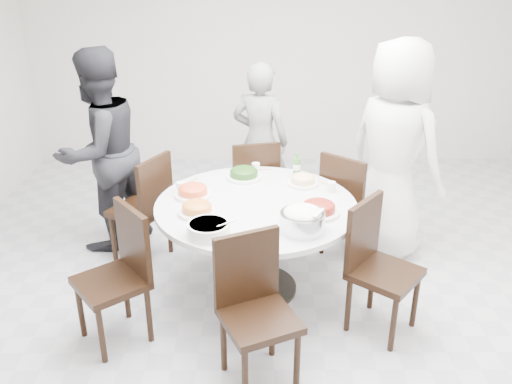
{
  "coord_description": "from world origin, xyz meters",
  "views": [
    {
      "loc": [
        -0.29,
        -3.54,
        2.47
      ],
      "look_at": [
        -0.28,
        0.14,
        0.82
      ],
      "focal_mm": 38.0,
      "sensor_mm": 36.0,
      "label": 1
    }
  ],
  "objects_px": {
    "chair_ne": "(352,204)",
    "chair_n": "(252,186)",
    "diner_middle": "(260,141)",
    "diner_left": "(100,151)",
    "rice_bowl": "(302,222)",
    "chair_sw": "(110,280)",
    "diner_right": "(394,150)",
    "chair_nw": "(139,207)",
    "chair_s": "(260,317)",
    "beverage_bottle": "(297,165)",
    "chair_se": "(386,271)",
    "dining_table": "(256,247)",
    "soup_bowl": "(208,229)"
  },
  "relations": [
    {
      "from": "chair_ne",
      "to": "chair_n",
      "type": "relative_size",
      "value": 1.0
    },
    {
      "from": "diner_middle",
      "to": "diner_left",
      "type": "relative_size",
      "value": 0.87
    },
    {
      "from": "chair_ne",
      "to": "rice_bowl",
      "type": "distance_m",
      "value": 1.17
    },
    {
      "from": "chair_sw",
      "to": "diner_right",
      "type": "distance_m",
      "value": 2.51
    },
    {
      "from": "chair_n",
      "to": "diner_left",
      "type": "bearing_deg",
      "value": -3.91
    },
    {
      "from": "chair_nw",
      "to": "chair_s",
      "type": "relative_size",
      "value": 1.0
    },
    {
      "from": "chair_ne",
      "to": "beverage_bottle",
      "type": "distance_m",
      "value": 0.62
    },
    {
      "from": "chair_nw",
      "to": "chair_sw",
      "type": "height_order",
      "value": "same"
    },
    {
      "from": "chair_se",
      "to": "chair_sw",
      "type": "bearing_deg",
      "value": 132.64
    },
    {
      "from": "diner_right",
      "to": "chair_se",
      "type": "bearing_deg",
      "value": 125.36
    },
    {
      "from": "dining_table",
      "to": "diner_left",
      "type": "bearing_deg",
      "value": 150.16
    },
    {
      "from": "chair_nw",
      "to": "chair_se",
      "type": "bearing_deg",
      "value": 89.46
    },
    {
      "from": "rice_bowl",
      "to": "soup_bowl",
      "type": "height_order",
      "value": "rice_bowl"
    },
    {
      "from": "chair_sw",
      "to": "diner_right",
      "type": "height_order",
      "value": "diner_right"
    },
    {
      "from": "dining_table",
      "to": "chair_n",
      "type": "height_order",
      "value": "chair_n"
    },
    {
      "from": "chair_sw",
      "to": "dining_table",
      "type": "bearing_deg",
      "value": 83.31
    },
    {
      "from": "chair_nw",
      "to": "diner_right",
      "type": "bearing_deg",
      "value": 121.44
    },
    {
      "from": "dining_table",
      "to": "diner_left",
      "type": "relative_size",
      "value": 0.85
    },
    {
      "from": "chair_se",
      "to": "diner_right",
      "type": "height_order",
      "value": "diner_right"
    },
    {
      "from": "chair_sw",
      "to": "diner_right",
      "type": "xyz_separation_m",
      "value": [
        2.13,
        1.25,
        0.46
      ]
    },
    {
      "from": "chair_se",
      "to": "diner_middle",
      "type": "height_order",
      "value": "diner_middle"
    },
    {
      "from": "chair_ne",
      "to": "diner_left",
      "type": "relative_size",
      "value": 0.54
    },
    {
      "from": "chair_sw",
      "to": "beverage_bottle",
      "type": "relative_size",
      "value": 4.43
    },
    {
      "from": "diner_middle",
      "to": "soup_bowl",
      "type": "relative_size",
      "value": 5.4
    },
    {
      "from": "chair_nw",
      "to": "soup_bowl",
      "type": "height_order",
      "value": "chair_nw"
    },
    {
      "from": "soup_bowl",
      "to": "beverage_bottle",
      "type": "distance_m",
      "value": 1.19
    },
    {
      "from": "chair_nw",
      "to": "rice_bowl",
      "type": "height_order",
      "value": "chair_nw"
    },
    {
      "from": "chair_se",
      "to": "chair_nw",
      "type": "bearing_deg",
      "value": 101.2
    },
    {
      "from": "diner_middle",
      "to": "chair_sw",
      "type": "bearing_deg",
      "value": 82.55
    },
    {
      "from": "chair_se",
      "to": "rice_bowl",
      "type": "relative_size",
      "value": 3.13
    },
    {
      "from": "soup_bowl",
      "to": "chair_nw",
      "type": "bearing_deg",
      "value": 124.13
    },
    {
      "from": "rice_bowl",
      "to": "beverage_bottle",
      "type": "xyz_separation_m",
      "value": [
        0.03,
        0.93,
        0.04
      ]
    },
    {
      "from": "chair_se",
      "to": "rice_bowl",
      "type": "xyz_separation_m",
      "value": [
        -0.57,
        0.07,
        0.34
      ]
    },
    {
      "from": "chair_s",
      "to": "chair_se",
      "type": "relative_size",
      "value": 1.0
    },
    {
      "from": "diner_left",
      "to": "beverage_bottle",
      "type": "distance_m",
      "value": 1.7
    },
    {
      "from": "diner_right",
      "to": "chair_nw",
      "type": "bearing_deg",
      "value": 52.99
    },
    {
      "from": "chair_se",
      "to": "soup_bowl",
      "type": "height_order",
      "value": "chair_se"
    },
    {
      "from": "chair_s",
      "to": "diner_right",
      "type": "xyz_separation_m",
      "value": [
        1.14,
        1.65,
        0.46
      ]
    },
    {
      "from": "diner_right",
      "to": "chair_s",
      "type": "bearing_deg",
      "value": 104.39
    },
    {
      "from": "dining_table",
      "to": "diner_left",
      "type": "xyz_separation_m",
      "value": [
        -1.34,
        0.77,
        0.51
      ]
    },
    {
      "from": "chair_se",
      "to": "dining_table",
      "type": "bearing_deg",
      "value": 100.11
    },
    {
      "from": "dining_table",
      "to": "rice_bowl",
      "type": "height_order",
      "value": "rice_bowl"
    },
    {
      "from": "diner_right",
      "to": "soup_bowl",
      "type": "distance_m",
      "value": 1.87
    },
    {
      "from": "chair_sw",
      "to": "soup_bowl",
      "type": "distance_m",
      "value": 0.73
    },
    {
      "from": "diner_left",
      "to": "diner_right",
      "type": "bearing_deg",
      "value": 122.14
    },
    {
      "from": "dining_table",
      "to": "chair_sw",
      "type": "bearing_deg",
      "value": -148.23
    },
    {
      "from": "chair_s",
      "to": "soup_bowl",
      "type": "distance_m",
      "value": 0.68
    },
    {
      "from": "chair_n",
      "to": "chair_nw",
      "type": "xyz_separation_m",
      "value": [
        -0.96,
        -0.45,
        0.0
      ]
    },
    {
      "from": "chair_s",
      "to": "chair_n",
      "type": "bearing_deg",
      "value": 67.32
    },
    {
      "from": "chair_nw",
      "to": "rice_bowl",
      "type": "relative_size",
      "value": 3.13
    }
  ]
}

